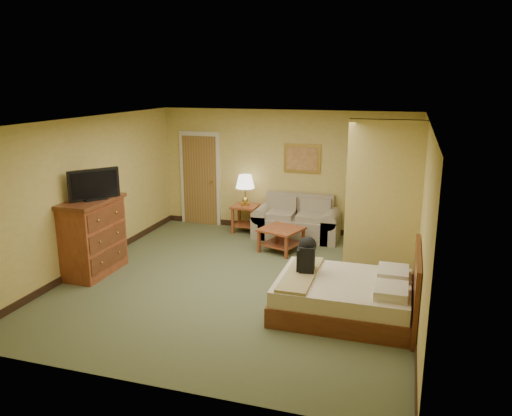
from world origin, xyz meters
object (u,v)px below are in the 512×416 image
at_px(loveseat, 297,224).
at_px(bed, 348,295).
at_px(dresser, 93,236).
at_px(coffee_table, 281,235).

height_order(loveseat, bed, bed).
relative_size(loveseat, bed, 0.91).
bearing_deg(bed, dresser, 175.99).
relative_size(coffee_table, bed, 0.47).
bearing_deg(coffee_table, bed, -56.16).
distance_m(dresser, bed, 4.33).
bearing_deg(bed, loveseat, 114.20).
bearing_deg(bed, coffee_table, 123.84).
xyz_separation_m(coffee_table, bed, (1.55, -2.31, -0.05)).
bearing_deg(coffee_table, loveseat, 84.29).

